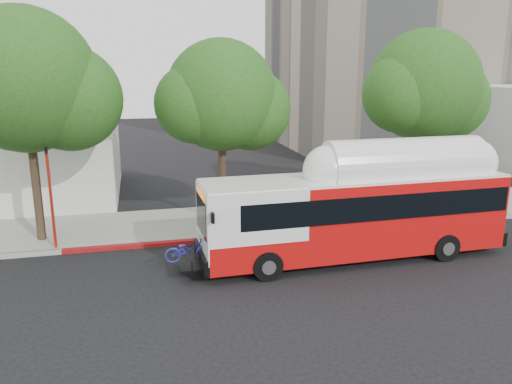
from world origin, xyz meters
TOP-DOWN VIEW (x-y plane):
  - ground at (0.00, 0.00)m, footprint 120.00×120.00m
  - sidewalk at (0.00, 6.50)m, footprint 60.00×5.00m
  - curb_strip at (0.00, 3.90)m, footprint 60.00×0.30m
  - red_curb_segment at (-3.00, 3.90)m, footprint 10.00×0.32m
  - street_tree_left at (-8.53, 5.56)m, footprint 6.67×5.80m
  - street_tree_mid at (-0.59, 6.06)m, footprint 5.75×5.00m
  - street_tree_right at (9.44, 5.86)m, footprint 6.21×5.40m
  - transit_bus at (3.36, 0.70)m, footprint 12.84×2.99m
  - signal_pole at (-8.26, 4.27)m, footprint 0.12×0.41m

SIDE VIEW (x-z plane):
  - ground at x=0.00m, z-range 0.00..0.00m
  - sidewalk at x=0.00m, z-range 0.00..0.15m
  - curb_strip at x=0.00m, z-range 0.00..0.15m
  - red_curb_segment at x=-3.00m, z-range 0.00..0.16m
  - transit_bus at x=3.36m, z-range -0.12..3.65m
  - signal_pole at x=-8.26m, z-range 0.06..4.35m
  - street_tree_mid at x=-0.59m, z-range 1.60..10.22m
  - street_tree_right at x=9.44m, z-range 1.67..10.85m
  - street_tree_left at x=-8.53m, z-range 1.73..11.47m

